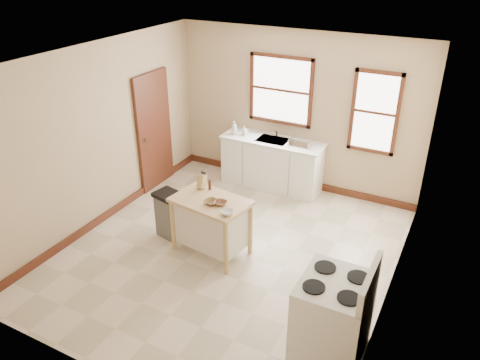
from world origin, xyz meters
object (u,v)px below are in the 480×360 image
dish_rack (301,143)px  bowl_c (227,213)px  pepper_grinder (210,185)px  trash_bin (169,214)px  knife_block (202,182)px  bowl_b (220,203)px  soap_bottle_a (234,128)px  bowl_a (211,202)px  gas_stove (333,309)px  kitchen_island (211,226)px  soap_bottle_b (244,131)px

dish_rack → bowl_c: dish_rack is taller
pepper_grinder → bowl_c: size_ratio=0.86×
trash_bin → knife_block: bearing=31.9°
bowl_b → soap_bottle_a: bearing=113.8°
pepper_grinder → bowl_a: (0.22, -0.34, -0.05)m
soap_bottle_a → gas_stove: bearing=-35.4°
trash_bin → dish_rack: bearing=73.1°
bowl_c → gas_stove: 1.91m
soap_bottle_a → bowl_b: bearing=-53.6°
knife_block → bowl_b: (0.48, -0.29, -0.08)m
pepper_grinder → trash_bin: pepper_grinder is taller
soap_bottle_a → dish_rack: soap_bottle_a is taller
bowl_b → pepper_grinder: bearing=138.9°
kitchen_island → knife_block: 0.66m
knife_block → dish_rack: bearing=76.2°
bowl_a → bowl_c: bearing=-24.4°
kitchen_island → gas_stove: bearing=-17.9°
soap_bottle_b → pepper_grinder: soap_bottle_b is taller
knife_block → bowl_a: size_ratio=1.05×
kitchen_island → bowl_c: (0.39, -0.23, 0.46)m
bowl_b → kitchen_island: bearing=166.6°
trash_bin → soap_bottle_b: bearing=98.0°
pepper_grinder → bowl_a: pepper_grinder is taller
soap_bottle_b → bowl_a: (0.69, -2.34, -0.12)m
pepper_grinder → bowl_a: 0.41m
bowl_b → bowl_c: (0.21, -0.18, 0.01)m
knife_block → trash_bin: knife_block is taller
bowl_a → bowl_b: size_ratio=1.08×
bowl_b → trash_bin: 1.11m
bowl_a → trash_bin: bearing=169.7°
dish_rack → trash_bin: 2.61m
bowl_a → bowl_c: (0.33, -0.15, 0.00)m
bowl_a → soap_bottle_a: bearing=110.9°
kitchen_island → soap_bottle_b: bearing=113.5°
knife_block → bowl_b: bearing=-25.5°
pepper_grinder → gas_stove: (2.27, -1.28, -0.32)m
soap_bottle_a → pepper_grinder: soap_bottle_a is taller
knife_block → trash_bin: 0.80m
knife_block → gas_stove: 2.74m
dish_rack → bowl_a: 2.41m
bowl_c → trash_bin: (-1.18, 0.30, -0.52)m
kitchen_island → pepper_grinder: bearing=130.3°
soap_bottle_b → gas_stove: (2.73, -3.28, -0.39)m
kitchen_island → bowl_b: (0.18, -0.04, 0.45)m
kitchen_island → trash_bin: bearing=-177.3°
pepper_grinder → trash_bin: 0.87m
soap_bottle_a → gas_stove: gas_stove is taller
kitchen_island → bowl_b: bearing=-5.3°
soap_bottle_b → knife_block: (0.33, -2.01, -0.04)m
soap_bottle_b → bowl_a: soap_bottle_b is taller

